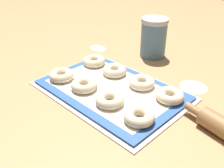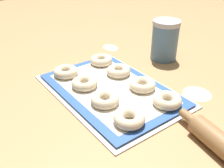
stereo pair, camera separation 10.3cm
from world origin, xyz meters
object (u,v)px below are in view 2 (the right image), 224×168
at_px(bagel_front_mid_left, 84,83).
at_px(bagel_back_mid_left, 119,71).
at_px(bagel_back_mid_right, 142,85).
at_px(flour_canister, 165,40).
at_px(bagel_front_far_right, 129,118).
at_px(bagel_back_far_right, 167,100).
at_px(bagel_front_mid_right, 105,99).
at_px(bagel_back_far_left, 101,60).
at_px(baking_tray, 112,90).
at_px(bagel_front_far_left, 66,72).

relative_size(bagel_front_mid_left, bagel_back_mid_left, 1.00).
relative_size(bagel_back_mid_right, flour_canister, 0.54).
distance_m(bagel_front_far_right, bagel_back_mid_left, 0.25).
relative_size(bagel_back_mid_left, bagel_back_far_right, 1.00).
distance_m(bagel_front_mid_right, bagel_front_far_right, 0.10).
distance_m(bagel_back_mid_right, bagel_back_far_right, 0.10).
distance_m(bagel_back_far_left, bagel_back_mid_right, 0.21).
bearing_deg(bagel_back_far_left, baking_tray, -23.74).
bearing_deg(flour_canister, bagel_back_far_left, -110.49).
bearing_deg(bagel_front_far_left, bagel_front_far_right, 1.51).
height_order(baking_tray, bagel_front_far_right, bagel_front_far_right).
distance_m(bagel_front_far_right, bagel_back_mid_right, 0.17).
xyz_separation_m(bagel_front_mid_right, bagel_back_mid_left, (-0.11, 0.13, 0.00)).
height_order(baking_tray, bagel_front_mid_right, bagel_front_mid_right).
height_order(bagel_front_mid_left, bagel_front_mid_right, same).
relative_size(bagel_front_far_right, flour_canister, 0.54).
bearing_deg(bagel_front_far_right, flour_canister, 122.66).
xyz_separation_m(bagel_front_mid_left, bagel_front_mid_right, (0.11, -0.00, 0.00)).
bearing_deg(bagel_back_far_left, flour_canister, 69.51).
distance_m(bagel_front_mid_left, bagel_back_mid_left, 0.13).
bearing_deg(bagel_front_far_right, bagel_back_far_right, 89.77).
relative_size(bagel_back_mid_right, bagel_back_far_right, 1.00).
relative_size(bagel_front_far_left, bagel_back_far_right, 1.00).
distance_m(baking_tray, bagel_back_mid_right, 0.09).
xyz_separation_m(bagel_front_mid_right, bagel_back_far_right, (0.10, 0.13, 0.00)).
distance_m(bagel_front_far_left, bagel_back_far_right, 0.34).
height_order(baking_tray, flour_canister, flour_canister).
height_order(bagel_back_far_left, flour_canister, flour_canister).
bearing_deg(bagel_front_mid_right, bagel_back_mid_right, 88.87).
height_order(bagel_front_far_right, flour_canister, flour_canister).
height_order(bagel_front_mid_left, bagel_back_far_right, same).
bearing_deg(bagel_front_mid_right, bagel_back_far_right, 51.75).
bearing_deg(bagel_back_mid_left, bagel_back_far_left, 179.34).
distance_m(bagel_back_mid_left, bagel_back_mid_right, 0.11).
bearing_deg(bagel_back_far_right, flour_canister, 135.48).
xyz_separation_m(baking_tray, bagel_front_mid_left, (-0.05, -0.06, 0.02)).
distance_m(bagel_front_mid_right, flour_canister, 0.38).
relative_size(bagel_front_mid_right, bagel_back_far_left, 1.00).
xyz_separation_m(bagel_back_mid_right, flour_canister, (-0.13, 0.22, 0.05)).
height_order(bagel_front_mid_right, bagel_back_far_right, same).
bearing_deg(baking_tray, bagel_front_far_left, -154.28).
distance_m(bagel_back_far_right, flour_canister, 0.33).
relative_size(bagel_front_mid_right, bagel_back_far_right, 1.00).
bearing_deg(bagel_front_far_left, baking_tray, 25.72).
bearing_deg(bagel_front_far_right, bagel_back_mid_right, 126.79).
bearing_deg(bagel_back_mid_left, bagel_front_far_right, -31.85).
bearing_deg(bagel_front_mid_right, bagel_back_far_left, 147.73).
xyz_separation_m(bagel_front_far_left, flour_canister, (0.08, 0.37, 0.05)).
distance_m(bagel_front_mid_left, bagel_front_far_right, 0.21).
height_order(bagel_front_far_left, bagel_back_mid_right, same).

